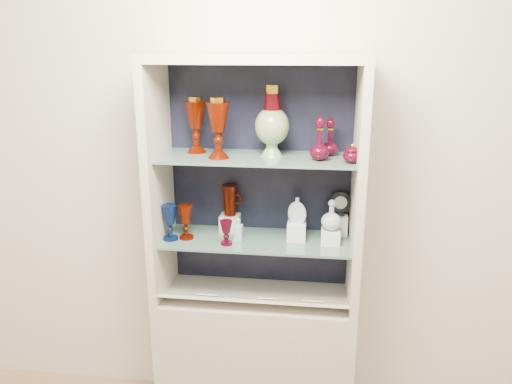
# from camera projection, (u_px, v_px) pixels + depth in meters

# --- Properties ---
(wall_back) EXTENTS (3.50, 0.02, 2.80)m
(wall_back) POSITION_uv_depth(u_px,v_px,m) (261.00, 161.00, 2.57)
(wall_back) COLOR silver
(wall_back) RESTS_ON ground
(cabinet_base) EXTENTS (1.00, 0.40, 0.75)m
(cabinet_base) POSITION_uv_depth(u_px,v_px,m) (256.00, 358.00, 2.66)
(cabinet_base) COLOR #BEB4A1
(cabinet_base) RESTS_ON ground
(cabinet_back_panel) EXTENTS (0.98, 0.02, 1.15)m
(cabinet_back_panel) POSITION_uv_depth(u_px,v_px,m) (261.00, 177.00, 2.57)
(cabinet_back_panel) COLOR black
(cabinet_back_panel) RESTS_ON cabinet_base
(cabinet_side_left) EXTENTS (0.04, 0.40, 1.15)m
(cabinet_side_left) POSITION_uv_depth(u_px,v_px,m) (159.00, 184.00, 2.44)
(cabinet_side_left) COLOR #BEB4A1
(cabinet_side_left) RESTS_ON cabinet_base
(cabinet_side_right) EXTENTS (0.04, 0.40, 1.15)m
(cabinet_side_right) POSITION_uv_depth(u_px,v_px,m) (358.00, 191.00, 2.33)
(cabinet_side_right) COLOR #BEB4A1
(cabinet_side_right) RESTS_ON cabinet_base
(cabinet_top_cap) EXTENTS (1.00, 0.40, 0.04)m
(cabinet_top_cap) POSITION_uv_depth(u_px,v_px,m) (256.00, 59.00, 2.22)
(cabinet_top_cap) COLOR #BEB4A1
(cabinet_top_cap) RESTS_ON cabinet_side_left
(shelf_lower) EXTENTS (0.92, 0.34, 0.01)m
(shelf_lower) POSITION_uv_depth(u_px,v_px,m) (256.00, 240.00, 2.49)
(shelf_lower) COLOR slate
(shelf_lower) RESTS_ON cabinet_side_left
(shelf_upper) EXTENTS (0.92, 0.34, 0.01)m
(shelf_upper) POSITION_uv_depth(u_px,v_px,m) (257.00, 158.00, 2.37)
(shelf_upper) COLOR slate
(shelf_upper) RESTS_ON cabinet_side_left
(label_ledge) EXTENTS (0.92, 0.17, 0.09)m
(label_ledge) POSITION_uv_depth(u_px,v_px,m) (253.00, 300.00, 2.44)
(label_ledge) COLOR #BEB4A1
(label_ledge) RESTS_ON cabinet_base
(label_card_0) EXTENTS (0.10, 0.06, 0.03)m
(label_card_0) POSITION_uv_depth(u_px,v_px,m) (312.00, 301.00, 2.40)
(label_card_0) COLOR white
(label_card_0) RESTS_ON label_ledge
(label_card_1) EXTENTS (0.10, 0.06, 0.03)m
(label_card_1) POSITION_uv_depth(u_px,v_px,m) (268.00, 298.00, 2.42)
(label_card_1) COLOR white
(label_card_1) RESTS_ON label_ledge
(label_card_2) EXTENTS (0.10, 0.06, 0.03)m
(label_card_2) POSITION_uv_depth(u_px,v_px,m) (208.00, 295.00, 2.46)
(label_card_2) COLOR white
(label_card_2) RESTS_ON label_ledge
(pedestal_lamp_left) EXTENTS (0.13, 0.13, 0.27)m
(pedestal_lamp_left) POSITION_uv_depth(u_px,v_px,m) (196.00, 125.00, 2.42)
(pedestal_lamp_left) COLOR #470D00
(pedestal_lamp_left) RESTS_ON shelf_upper
(pedestal_lamp_right) EXTENTS (0.12, 0.12, 0.28)m
(pedestal_lamp_right) POSITION_uv_depth(u_px,v_px,m) (218.00, 128.00, 2.29)
(pedestal_lamp_right) COLOR #470D00
(pedestal_lamp_right) RESTS_ON shelf_upper
(enamel_urn) EXTENTS (0.17, 0.17, 0.33)m
(enamel_urn) POSITION_uv_depth(u_px,v_px,m) (272.00, 121.00, 2.33)
(enamel_urn) COLOR #074816
(enamel_urn) RESTS_ON shelf_upper
(ruby_decanter_a) EXTENTS (0.11, 0.11, 0.22)m
(ruby_decanter_a) POSITION_uv_depth(u_px,v_px,m) (320.00, 136.00, 2.25)
(ruby_decanter_a) COLOR #470416
(ruby_decanter_a) RESTS_ON shelf_upper
(ruby_decanter_b) EXTENTS (0.08, 0.08, 0.19)m
(ruby_decanter_b) POSITION_uv_depth(u_px,v_px,m) (330.00, 136.00, 2.35)
(ruby_decanter_b) COLOR #470416
(ruby_decanter_b) RESTS_ON shelf_upper
(lidded_bowl) EXTENTS (0.08, 0.08, 0.09)m
(lidded_bowl) POSITION_uv_depth(u_px,v_px,m) (352.00, 153.00, 2.22)
(lidded_bowl) COLOR #470416
(lidded_bowl) RESTS_ON shelf_upper
(cobalt_goblet) EXTENTS (0.09, 0.09, 0.18)m
(cobalt_goblet) POSITION_uv_depth(u_px,v_px,m) (170.00, 222.00, 2.45)
(cobalt_goblet) COLOR #061641
(cobalt_goblet) RESTS_ON shelf_lower
(ruby_goblet_tall) EXTENTS (0.08, 0.08, 0.17)m
(ruby_goblet_tall) POSITION_uv_depth(u_px,v_px,m) (186.00, 222.00, 2.47)
(ruby_goblet_tall) COLOR #470D00
(ruby_goblet_tall) RESTS_ON shelf_lower
(ruby_goblet_small) EXTENTS (0.08, 0.08, 0.12)m
(ruby_goblet_small) POSITION_uv_depth(u_px,v_px,m) (226.00, 233.00, 2.40)
(ruby_goblet_small) COLOR #470416
(ruby_goblet_small) RESTS_ON shelf_lower
(riser_ruby_pitcher) EXTENTS (0.10, 0.10, 0.08)m
(riser_ruby_pitcher) POSITION_uv_depth(u_px,v_px,m) (230.00, 222.00, 2.60)
(riser_ruby_pitcher) COLOR silver
(riser_ruby_pitcher) RESTS_ON shelf_lower
(ruby_pitcher) EXTENTS (0.12, 0.08, 0.16)m
(ruby_pitcher) POSITION_uv_depth(u_px,v_px,m) (230.00, 200.00, 2.56)
(ruby_pitcher) COLOR #470D00
(ruby_pitcher) RESTS_ON riser_ruby_pitcher
(clear_square_bottle) EXTENTS (0.04, 0.04, 0.11)m
(clear_square_bottle) POSITION_uv_depth(u_px,v_px,m) (238.00, 229.00, 2.45)
(clear_square_bottle) COLOR #A4B8BC
(clear_square_bottle) RESTS_ON shelf_lower
(riser_flat_flask) EXTENTS (0.09, 0.09, 0.09)m
(riser_flat_flask) POSITION_uv_depth(u_px,v_px,m) (297.00, 231.00, 2.46)
(riser_flat_flask) COLOR silver
(riser_flat_flask) RESTS_ON shelf_lower
(flat_flask) EXTENTS (0.10, 0.06, 0.13)m
(flat_flask) POSITION_uv_depth(u_px,v_px,m) (297.00, 210.00, 2.43)
(flat_flask) COLOR silver
(flat_flask) RESTS_ON riser_flat_flask
(riser_clear_round_decanter) EXTENTS (0.09, 0.09, 0.07)m
(riser_clear_round_decanter) POSITION_uv_depth(u_px,v_px,m) (330.00, 237.00, 2.42)
(riser_clear_round_decanter) COLOR silver
(riser_clear_round_decanter) RESTS_ON shelf_lower
(clear_round_decanter) EXTENTS (0.10, 0.10, 0.15)m
(clear_round_decanter) POSITION_uv_depth(u_px,v_px,m) (331.00, 216.00, 2.39)
(clear_round_decanter) COLOR #A4B8BC
(clear_round_decanter) RESTS_ON riser_clear_round_decanter
(riser_cameo_medallion) EXTENTS (0.08, 0.08, 0.10)m
(riser_cameo_medallion) POSITION_uv_depth(u_px,v_px,m) (339.00, 225.00, 2.53)
(riser_cameo_medallion) COLOR silver
(riser_cameo_medallion) RESTS_ON shelf_lower
(cameo_medallion) EXTENTS (0.11, 0.05, 0.13)m
(cameo_medallion) POSITION_uv_depth(u_px,v_px,m) (340.00, 203.00, 2.50)
(cameo_medallion) COLOR black
(cameo_medallion) RESTS_ON riser_cameo_medallion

